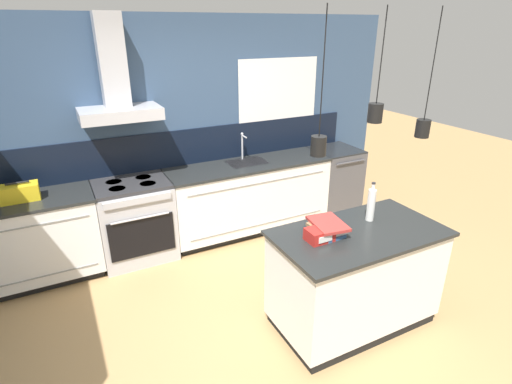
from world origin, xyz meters
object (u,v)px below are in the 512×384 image
at_px(oven_range, 136,220).
at_px(yellow_toolbox, 20,193).
at_px(bottle_on_island, 371,204).
at_px(red_supply_box, 319,235).
at_px(book_stack, 327,227).
at_px(dishwasher, 333,180).

xyz_separation_m(oven_range, yellow_toolbox, (-1.03, 0.00, 0.54)).
height_order(bottle_on_island, red_supply_box, bottle_on_island).
relative_size(oven_range, book_stack, 2.51).
height_order(oven_range, dishwasher, same).
distance_m(dishwasher, yellow_toolbox, 3.81).
xyz_separation_m(dishwasher, yellow_toolbox, (-3.77, 0.00, 0.54)).
distance_m(red_supply_box, yellow_toolbox, 2.87).
distance_m(book_stack, red_supply_box, 0.13).
height_order(dishwasher, bottle_on_island, bottle_on_island).
xyz_separation_m(bottle_on_island, red_supply_box, (-0.60, -0.09, -0.10)).
xyz_separation_m(oven_range, bottle_on_island, (1.67, -1.86, 0.60)).
relative_size(bottle_on_island, yellow_toolbox, 1.03).
bearing_deg(red_supply_box, oven_range, 118.83).
bearing_deg(dishwasher, yellow_toolbox, 180.00).
bearing_deg(red_supply_box, bottle_on_island, 8.86).
xyz_separation_m(book_stack, red_supply_box, (-0.12, -0.06, -0.01)).
xyz_separation_m(bottle_on_island, book_stack, (-0.48, -0.03, -0.09)).
distance_m(dishwasher, bottle_on_island, 2.23).
bearing_deg(oven_range, yellow_toolbox, 179.76).
bearing_deg(red_supply_box, dishwasher, 49.50).
bearing_deg(red_supply_box, book_stack, 28.09).
bearing_deg(yellow_toolbox, oven_range, -0.24).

